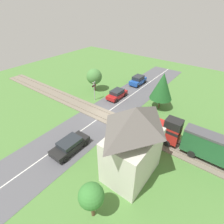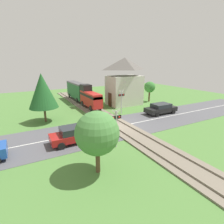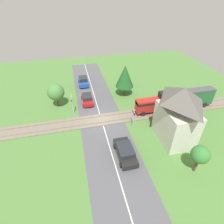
{
  "view_description": "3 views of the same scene",
  "coord_description": "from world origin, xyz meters",
  "px_view_note": "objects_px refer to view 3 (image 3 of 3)",
  "views": [
    {
      "loc": [
        15.59,
        13.37,
        14.04
      ],
      "look_at": [
        0.0,
        1.6,
        1.2
      ],
      "focal_mm": 28.0,
      "sensor_mm": 36.0,
      "label": 1
    },
    {
      "loc": [
        -9.16,
        -15.06,
        6.68
      ],
      "look_at": [
        0.0,
        1.6,
        1.2
      ],
      "focal_mm": 28.0,
      "sensor_mm": 36.0,
      "label": 2
    },
    {
      "loc": [
        20.31,
        -3.16,
        15.94
      ],
      "look_at": [
        0.0,
        1.6,
        1.2
      ],
      "focal_mm": 28.0,
      "sensor_mm": 36.0,
      "label": 3
    }
  ],
  "objects_px": {
    "train": "(176,100)",
    "car_behind_queue": "(83,81)",
    "car_near_crossing": "(87,99)",
    "car_far_side": "(125,151)",
    "station_building": "(178,116)",
    "pedestrian_by_station": "(157,116)",
    "crossing_signal_west_approach": "(72,102)",
    "crossing_signal_east_approach": "(134,116)"
  },
  "relations": [
    {
      "from": "crossing_signal_east_approach",
      "to": "pedestrian_by_station",
      "type": "height_order",
      "value": "crossing_signal_east_approach"
    },
    {
      "from": "station_building",
      "to": "pedestrian_by_station",
      "type": "distance_m",
      "value": 4.94
    },
    {
      "from": "train",
      "to": "car_behind_queue",
      "type": "relative_size",
      "value": 3.32
    },
    {
      "from": "car_far_side",
      "to": "car_behind_queue",
      "type": "relative_size",
      "value": 1.13
    },
    {
      "from": "car_far_side",
      "to": "car_behind_queue",
      "type": "distance_m",
      "value": 19.79
    },
    {
      "from": "car_far_side",
      "to": "train",
      "type": "bearing_deg",
      "value": 125.03
    },
    {
      "from": "station_building",
      "to": "train",
      "type": "bearing_deg",
      "value": 148.13
    },
    {
      "from": "crossing_signal_east_approach",
      "to": "train",
      "type": "bearing_deg",
      "value": 108.65
    },
    {
      "from": "car_behind_queue",
      "to": "crossing_signal_west_approach",
      "type": "xyz_separation_m",
      "value": [
        9.57,
        -2.49,
        1.19
      ]
    },
    {
      "from": "car_near_crossing",
      "to": "station_building",
      "type": "bearing_deg",
      "value": 40.7
    },
    {
      "from": "train",
      "to": "crossing_signal_west_approach",
      "type": "distance_m",
      "value": 16.05
    },
    {
      "from": "train",
      "to": "station_building",
      "type": "height_order",
      "value": "station_building"
    },
    {
      "from": "car_near_crossing",
      "to": "car_behind_queue",
      "type": "relative_size",
      "value": 1.02
    },
    {
      "from": "train",
      "to": "crossing_signal_west_approach",
      "type": "relative_size",
      "value": 3.98
    },
    {
      "from": "car_near_crossing",
      "to": "crossing_signal_west_approach",
      "type": "xyz_separation_m",
      "value": [
        2.71,
        -2.49,
        1.3
      ]
    },
    {
      "from": "station_building",
      "to": "car_behind_queue",
      "type": "bearing_deg",
      "value": -151.89
    },
    {
      "from": "crossing_signal_west_approach",
      "to": "crossing_signal_east_approach",
      "type": "xyz_separation_m",
      "value": [
        5.37,
        7.87,
        0.0
      ]
    },
    {
      "from": "car_near_crossing",
      "to": "pedestrian_by_station",
      "type": "distance_m",
      "value": 11.87
    },
    {
      "from": "train",
      "to": "crossing_signal_east_approach",
      "type": "xyz_separation_m",
      "value": [
        2.68,
        -7.95,
        0.18
      ]
    },
    {
      "from": "car_near_crossing",
      "to": "crossing_signal_west_approach",
      "type": "height_order",
      "value": "crossing_signal_west_approach"
    },
    {
      "from": "car_far_side",
      "to": "crossing_signal_west_approach",
      "type": "relative_size",
      "value": 1.36
    },
    {
      "from": "car_far_side",
      "to": "crossing_signal_west_approach",
      "type": "bearing_deg",
      "value": -151.76
    },
    {
      "from": "crossing_signal_west_approach",
      "to": "crossing_signal_east_approach",
      "type": "distance_m",
      "value": 9.53
    },
    {
      "from": "car_far_side",
      "to": "crossing_signal_west_approach",
      "type": "xyz_separation_m",
      "value": [
        -10.01,
        -5.37,
        1.31
      ]
    },
    {
      "from": "train",
      "to": "crossing_signal_east_approach",
      "type": "bearing_deg",
      "value": -71.35
    },
    {
      "from": "train",
      "to": "car_near_crossing",
      "type": "xyz_separation_m",
      "value": [
        -5.39,
        -13.33,
        -1.11
      ]
    },
    {
      "from": "car_near_crossing",
      "to": "crossing_signal_east_approach",
      "type": "xyz_separation_m",
      "value": [
        8.07,
        5.37,
        1.3
      ]
    },
    {
      "from": "train",
      "to": "car_behind_queue",
      "type": "height_order",
      "value": "train"
    },
    {
      "from": "pedestrian_by_station",
      "to": "station_building",
      "type": "bearing_deg",
      "value": 3.45
    },
    {
      "from": "car_near_crossing",
      "to": "car_behind_queue",
      "type": "distance_m",
      "value": 6.87
    },
    {
      "from": "train",
      "to": "crossing_signal_west_approach",
      "type": "height_order",
      "value": "train"
    },
    {
      "from": "crossing_signal_east_approach",
      "to": "station_building",
      "type": "relative_size",
      "value": 0.44
    },
    {
      "from": "car_behind_queue",
      "to": "car_near_crossing",
      "type": "bearing_deg",
      "value": -0.0
    },
    {
      "from": "pedestrian_by_station",
      "to": "crossing_signal_west_approach",
      "type": "bearing_deg",
      "value": -110.65
    },
    {
      "from": "car_behind_queue",
      "to": "station_building",
      "type": "relative_size",
      "value": 0.52
    },
    {
      "from": "car_far_side",
      "to": "station_building",
      "type": "bearing_deg",
      "value": 102.1
    },
    {
      "from": "train",
      "to": "car_near_crossing",
      "type": "relative_size",
      "value": 3.26
    },
    {
      "from": "train",
      "to": "station_building",
      "type": "relative_size",
      "value": 1.74
    },
    {
      "from": "car_near_crossing",
      "to": "car_far_side",
      "type": "distance_m",
      "value": 13.03
    },
    {
      "from": "car_behind_queue",
      "to": "crossing_signal_east_approach",
      "type": "xyz_separation_m",
      "value": [
        14.94,
        5.37,
        1.19
      ]
    },
    {
      "from": "car_behind_queue",
      "to": "crossing_signal_east_approach",
      "type": "relative_size",
      "value": 1.2
    },
    {
      "from": "train",
      "to": "car_behind_queue",
      "type": "distance_m",
      "value": 18.13
    }
  ]
}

